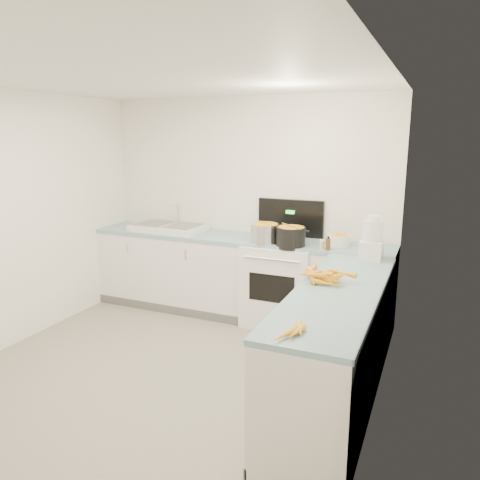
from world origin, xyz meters
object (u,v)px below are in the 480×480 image
at_px(mixing_bowl, 338,240).
at_px(black_pot, 291,237).
at_px(sink, 169,227).
at_px(food_processor, 372,241).
at_px(steel_pot, 265,234).
at_px(spice_jar, 322,245).
at_px(extract_bottle, 328,244).
at_px(stove, 281,282).

bearing_deg(mixing_bowl, black_pot, -155.34).
height_order(sink, food_processor, food_processor).
bearing_deg(steel_pot, spice_jar, -4.53).
relative_size(extract_bottle, spice_jar, 1.48).
height_order(stove, black_pot, stove).
xyz_separation_m(stove, mixing_bowl, (0.60, 0.04, 0.52)).
distance_m(stove, extract_bottle, 0.79).
height_order(mixing_bowl, spice_jar, mixing_bowl).
bearing_deg(stove, food_processor, -21.78).
xyz_separation_m(spice_jar, food_processor, (0.51, -0.20, 0.14)).
height_order(black_pot, extract_bottle, black_pot).
relative_size(mixing_bowl, food_processor, 0.60).
relative_size(stove, food_processor, 3.30).
height_order(stove, mixing_bowl, stove).
relative_size(steel_pot, spice_jar, 3.80).
relative_size(stove, extract_bottle, 11.42).
xyz_separation_m(sink, mixing_bowl, (2.05, 0.02, 0.02)).
xyz_separation_m(stove, steel_pot, (-0.15, -0.15, 0.56)).
height_order(black_pot, food_processor, food_processor).
relative_size(black_pot, food_processor, 0.74).
relative_size(mixing_bowl, spice_jar, 3.06).
height_order(stove, sink, stove).
bearing_deg(stove, mixing_bowl, 3.60).
height_order(sink, spice_jar, sink).
bearing_deg(food_processor, mixing_bowl, 132.07).
xyz_separation_m(stove, food_processor, (1.00, -0.40, 0.64)).
bearing_deg(black_pot, stove, 130.75).
bearing_deg(spice_jar, black_pot, 175.82).
bearing_deg(steel_pot, sink, 172.94).
xyz_separation_m(black_pot, spice_jar, (0.34, -0.02, -0.05)).
bearing_deg(spice_jar, extract_bottle, -12.74).
distance_m(mixing_bowl, food_processor, 0.60).
height_order(spice_jar, food_processor, food_processor).
bearing_deg(stove, black_pot, -49.25).
bearing_deg(spice_jar, stove, 157.99).
height_order(sink, black_pot, sink).
relative_size(mixing_bowl, extract_bottle, 2.07).
height_order(stove, spice_jar, stove).
bearing_deg(extract_bottle, sink, 173.55).
bearing_deg(steel_pot, mixing_bowl, 13.68).
bearing_deg(sink, steel_pot, -7.06).
bearing_deg(black_pot, food_processor, -14.97).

